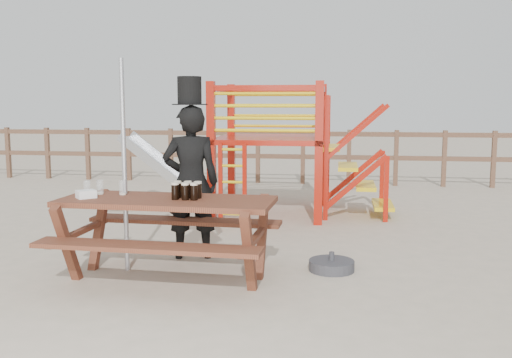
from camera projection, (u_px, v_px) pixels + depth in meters
name	position (u px, v px, depth m)	size (l,w,h in m)	color
ground	(209.00, 279.00, 5.81)	(60.00, 60.00, 0.00)	#BAA791
back_fence	(280.00, 150.00, 12.57)	(15.09, 0.09, 1.20)	brown
playground_fort	(266.00, 147.00, 9.16)	(4.71, 1.84, 2.10)	#AD190B
picnic_table	(167.00, 229.00, 5.76)	(2.20, 1.56, 0.83)	brown
man_with_hat	(191.00, 178.00, 6.53)	(0.73, 0.58, 2.08)	black
metal_pole	(124.00, 167.00, 5.99)	(0.05, 0.05, 2.25)	#B2B2B7
parasol_base	(332.00, 265.00, 6.11)	(0.49, 0.49, 0.21)	#343439
paper_bag	(86.00, 194.00, 5.76)	(0.18, 0.14, 0.08)	white
stout_pints	(186.00, 190.00, 5.70)	(0.28, 0.19, 0.17)	black
empty_glasses	(103.00, 188.00, 5.97)	(0.44, 0.14, 0.15)	silver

